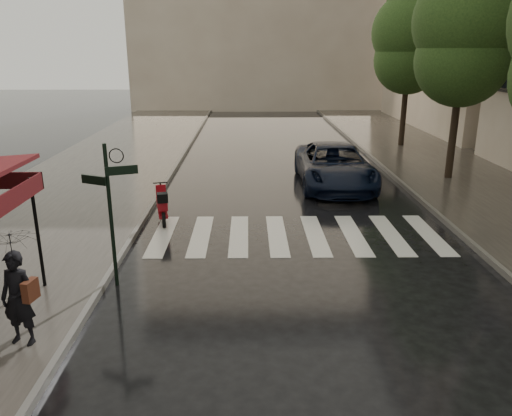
{
  "coord_description": "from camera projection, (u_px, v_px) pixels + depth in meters",
  "views": [
    {
      "loc": [
        1.66,
        -6.87,
        4.86
      ],
      "look_at": [
        1.84,
        4.06,
        1.4
      ],
      "focal_mm": 35.0,
      "sensor_mm": 36.0,
      "label": 1
    }
  ],
  "objects": [
    {
      "name": "ground",
      "position": [
        146.0,
        368.0,
        7.99
      ],
      "size": [
        120.0,
        120.0,
        0.0
      ],
      "primitive_type": "plane",
      "color": "black",
      "rests_on": "ground"
    },
    {
      "name": "sidewalk_near",
      "position": [
        90.0,
        180.0,
        19.35
      ],
      "size": [
        6.0,
        60.0,
        0.12
      ],
      "primitive_type": "cube",
      "color": "#38332D",
      "rests_on": "ground"
    },
    {
      "name": "sidewalk_far",
      "position": [
        467.0,
        179.0,
        19.57
      ],
      "size": [
        5.5,
        60.0,
        0.12
      ],
      "primitive_type": "cube",
      "color": "#38332D",
      "rests_on": "ground"
    },
    {
      "name": "curb_near",
      "position": [
        168.0,
        179.0,
        19.39
      ],
      "size": [
        0.12,
        60.0,
        0.16
      ],
      "primitive_type": "cube",
      "color": "#595651",
      "rests_on": "ground"
    },
    {
      "name": "curb_far",
      "position": [
        396.0,
        178.0,
        19.52
      ],
      "size": [
        0.12,
        60.0,
        0.16
      ],
      "primitive_type": "cube",
      "color": "#595651",
      "rests_on": "ground"
    },
    {
      "name": "crosswalk",
      "position": [
        296.0,
        235.0,
        13.76
      ],
      "size": [
        7.85,
        3.2,
        0.01
      ],
      "color": "silver",
      "rests_on": "ground"
    },
    {
      "name": "signpost",
      "position": [
        110.0,
        204.0,
        10.28
      ],
      "size": [
        1.17,
        0.29,
        3.1
      ],
      "color": "black",
      "rests_on": "ground"
    },
    {
      "name": "tree_mid",
      "position": [
        466.0,
        29.0,
        17.89
      ],
      "size": [
        3.8,
        3.8,
        8.34
      ],
      "color": "black",
      "rests_on": "sidewalk_far"
    },
    {
      "name": "tree_far",
      "position": [
        410.0,
        38.0,
        24.61
      ],
      "size": [
        3.8,
        3.8,
        8.16
      ],
      "color": "black",
      "rests_on": "sidewalk_far"
    },
    {
      "name": "pedestrian_with_umbrella",
      "position": [
        11.0,
        254.0,
        8.01
      ],
      "size": [
        1.16,
        1.17,
        2.44
      ],
      "rotation": [
        0.0,
        0.0,
        -0.2
      ],
      "color": "black",
      "rests_on": "sidewalk_near"
    },
    {
      "name": "scooter",
      "position": [
        162.0,
        206.0,
        14.69
      ],
      "size": [
        0.62,
        1.59,
        1.06
      ],
      "rotation": [
        0.0,
        0.0,
        0.21
      ],
      "color": "black",
      "rests_on": "ground"
    },
    {
      "name": "parked_car",
      "position": [
        334.0,
        165.0,
        18.54
      ],
      "size": [
        2.61,
        5.61,
        1.55
      ],
      "primitive_type": "imported",
      "rotation": [
        0.0,
        0.0,
        -0.01
      ],
      "color": "black",
      "rests_on": "ground"
    }
  ]
}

